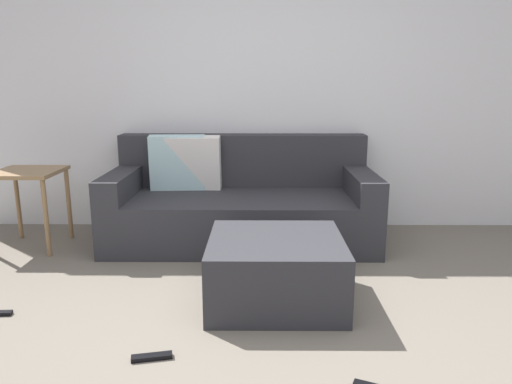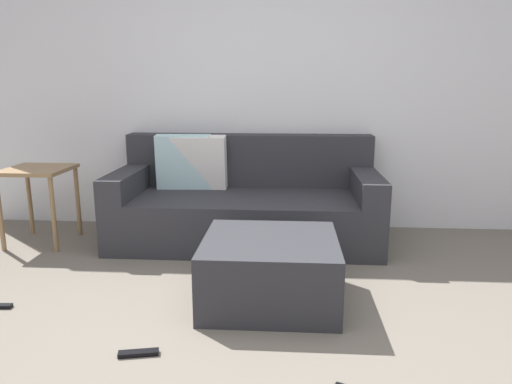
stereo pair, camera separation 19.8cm
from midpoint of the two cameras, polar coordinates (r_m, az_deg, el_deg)
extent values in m
plane|color=#6B6359|center=(2.34, -1.47, -20.75)|extent=(7.32, 7.32, 0.00)
cube|color=silver|center=(4.36, -0.52, 12.12)|extent=(5.63, 0.10, 2.48)
cube|color=#2D2D33|center=(3.98, -3.15, -3.15)|extent=(2.15, 0.97, 0.40)
cube|color=#2D2D33|center=(4.26, -2.91, 3.79)|extent=(2.15, 0.21, 0.46)
cube|color=#2D2D33|center=(4.09, -16.95, 1.02)|extent=(0.20, 0.97, 0.20)
cube|color=#2D2D33|center=(3.97, 10.96, 1.00)|extent=(0.20, 0.97, 0.20)
cube|color=silver|center=(4.16, -10.65, 3.43)|extent=(0.47, 0.18, 0.47)
cube|color=white|center=(4.13, -8.82, 3.41)|extent=(0.46, 0.20, 0.47)
cube|color=#2D2D33|center=(2.93, 0.40, -9.20)|extent=(0.80, 0.76, 0.39)
cube|color=olive|center=(4.21, -26.78, 2.12)|extent=(0.49, 0.50, 0.03)
cylinder|color=olive|center=(3.99, -24.98, -2.86)|extent=(0.04, 0.04, 0.60)
cylinder|color=olive|center=(4.56, -27.56, -1.27)|extent=(0.04, 0.04, 0.60)
cylinder|color=olive|center=(4.38, -22.58, -1.33)|extent=(0.04, 0.04, 0.60)
cube|color=black|center=(2.50, -14.62, -18.46)|extent=(0.20, 0.09, 0.02)
camera|label=1|loc=(0.10, -91.69, -0.38)|focal=33.67mm
camera|label=2|loc=(0.10, 88.31, 0.38)|focal=33.67mm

